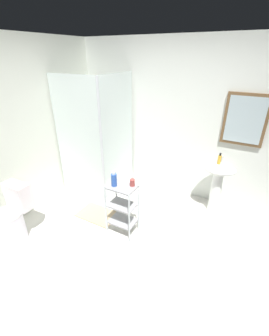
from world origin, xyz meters
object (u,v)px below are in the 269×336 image
pedestal_sink (218,179)px  rinse_cup (132,183)px  storage_cart (122,206)px  hand_soap_bottle (219,159)px  shower_stall (99,166)px  bath_mat (98,214)px  toilet (12,219)px  shampoo_bottle_blue (114,180)px

pedestal_sink → rinse_cup: 1.37m
pedestal_sink → storage_cart: (-1.00, -1.10, -0.14)m
pedestal_sink → hand_soap_bottle: size_ratio=4.77×
shower_stall → storage_cart: bearing=-39.2°
bath_mat → hand_soap_bottle: bearing=33.8°
shower_stall → hand_soap_bottle: shower_stall is taller
storage_cart → shower_stall: bearing=140.8°
toilet → hand_soap_bottle: hand_soap_bottle is taller
pedestal_sink → shampoo_bottle_blue: size_ratio=4.03×
toilet → hand_soap_bottle: 2.97m
toilet → shampoo_bottle_blue: size_ratio=3.78×
rinse_cup → bath_mat: rinse_cup is taller
toilet → bath_mat: (0.68, 0.91, -0.31)m
shower_stall → rinse_cup: shower_stall is taller
shower_stall → pedestal_sink: shower_stall is taller
rinse_cup → shampoo_bottle_blue: bearing=-151.5°
pedestal_sink → toilet: size_ratio=1.07×
pedestal_sink → rinse_cup: (-0.89, -1.02, 0.21)m
storage_cart → bath_mat: bearing=168.1°
hand_soap_bottle → toilet: bearing=-138.7°
hand_soap_bottle → shampoo_bottle_blue: 1.57m
shampoo_bottle_blue → rinse_cup: (0.20, 0.11, -0.04)m
shower_stall → bath_mat: bearing=-57.5°
pedestal_sink → shampoo_bottle_blue: (-1.10, -1.13, 0.25)m
rinse_cup → bath_mat: bearing=177.1°
hand_soap_bottle → bath_mat: hand_soap_bottle is taller
toilet → hand_soap_bottle: size_ratio=4.47×
shampoo_bottle_blue → rinse_cup: size_ratio=2.17×
shower_stall → pedestal_sink: (1.96, 0.31, 0.12)m
shower_stall → pedestal_sink: 1.99m
toilet → bath_mat: bearing=53.2°
shampoo_bottle_blue → storage_cart: bearing=18.0°
storage_cart → hand_soap_bottle: hand_soap_bottle is taller
shampoo_bottle_blue → rinse_cup: 0.24m
pedestal_sink → toilet: 2.93m
pedestal_sink → storage_cart: size_ratio=1.09×
pedestal_sink → bath_mat: 1.91m
hand_soap_bottle → bath_mat: (-1.51, -1.01, -0.87)m
toilet → hand_soap_bottle: (2.19, 1.92, 0.57)m
shampoo_bottle_blue → bath_mat: (-0.44, 0.14, -0.82)m
shower_stall → toilet: (-0.25, -1.59, -0.15)m
toilet → rinse_cup: rinse_cup is taller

